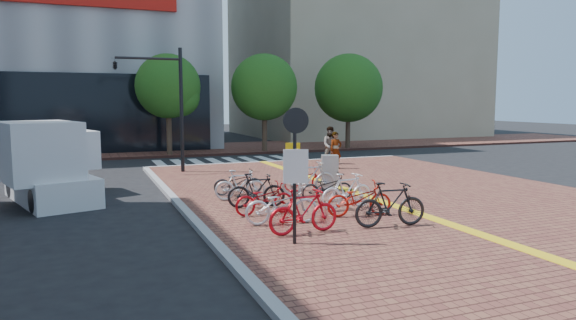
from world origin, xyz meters
name	(u,v)px	position (x,y,z in m)	size (l,w,h in m)	color
ground	(329,213)	(0.00, 0.00, 0.00)	(120.00, 120.00, 0.00)	black
sidewalk	(545,244)	(3.00, -5.00, 0.07)	(14.00, 34.00, 0.15)	brown
tactile_strip	(511,245)	(2.00, -5.00, 0.16)	(0.40, 34.00, 0.01)	yellow
kerb_west	(252,283)	(-4.00, -5.00, 0.08)	(0.25, 34.00, 0.15)	gray
kerb_north	(280,162)	(3.00, 12.00, 0.08)	(14.00, 0.25, 0.15)	gray
far_sidewalk	(192,150)	(0.00, 21.00, 0.07)	(70.00, 8.00, 0.15)	brown
building_beige	(351,43)	(18.00, 32.00, 9.00)	(20.00, 18.00, 18.00)	gray
crosswalk	(225,161)	(0.50, 14.00, 0.01)	(7.50, 4.00, 0.01)	silver
street_trees	(280,89)	(5.04, 17.45, 4.10)	(16.20, 4.60, 6.35)	#38281E
bike_0	(304,211)	(-1.88, -2.41, 0.70)	(0.51, 1.82, 1.09)	red
bike_1	(282,205)	(-2.02, -1.33, 0.65)	(0.67, 1.92, 1.01)	silver
bike_2	(264,199)	(-2.07, -0.09, 0.60)	(0.60, 1.72, 0.91)	#AD0C13
bike_3	(257,190)	(-1.98, 0.89, 0.67)	(0.49, 1.73, 1.04)	black
bike_4	(240,185)	(-2.10, 2.19, 0.64)	(0.46, 1.63, 0.98)	silver
bike_5	(238,182)	(-1.90, 3.14, 0.58)	(0.58, 1.65, 0.87)	black
bike_6	(390,204)	(0.42, -2.59, 0.72)	(0.54, 1.91, 1.15)	black
bike_7	(359,199)	(0.29, -1.25, 0.63)	(0.64, 1.84, 0.97)	#B8160D
bike_8	(347,191)	(0.41, -0.30, 0.69)	(0.51, 1.79, 1.07)	white
bike_9	(327,187)	(0.43, 1.06, 0.60)	(0.59, 1.70, 0.89)	black
bike_10	(309,178)	(0.30, 2.18, 0.73)	(0.55, 1.94, 1.17)	#A2A1A6
bike_11	(305,179)	(0.55, 3.09, 0.57)	(0.56, 1.61, 0.84)	red
pedestrian_a	(336,150)	(4.29, 8.07, 1.02)	(0.63, 0.41, 1.73)	gray
pedestrian_b	(331,145)	(4.88, 9.76, 1.10)	(0.92, 0.72, 1.90)	#515966
utility_box	(330,173)	(1.40, 2.83, 0.78)	(0.58, 0.42, 1.26)	#AAAAAE
yellow_sign	(292,159)	(-0.29, 2.22, 1.39)	(0.48, 0.18, 1.79)	#B7B7BC
notice_sign	(295,159)	(-2.41, -3.19, 2.05)	(0.55, 0.21, 3.02)	black
traffic_light_pole	(152,86)	(-3.88, 9.66, 3.95)	(2.95, 1.14, 5.50)	black
box_truck	(51,164)	(-7.75, 4.96, 1.26)	(3.27, 5.00, 2.67)	silver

